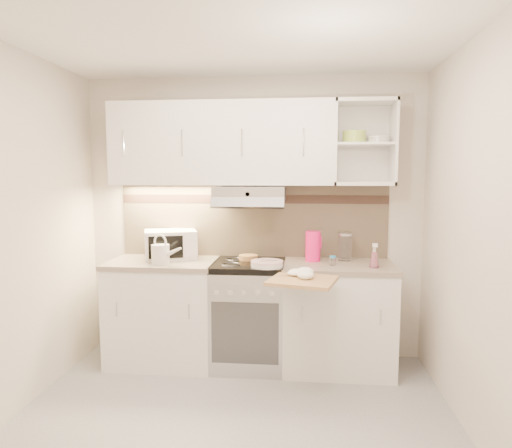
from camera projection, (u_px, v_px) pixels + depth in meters
The scene contains 17 objects.
ground at pixel (229, 436), 2.87m from camera, with size 3.00×3.00×0.00m, color #9D9C9F.
room_shell at pixel (237, 176), 3.06m from camera, with size 3.04×2.84×2.52m.
base_cabinet_left at pixel (164, 313), 3.99m from camera, with size 0.90×0.60×0.86m, color white.
worktop_left at pixel (163, 263), 3.94m from camera, with size 0.92×0.62×0.04m, color gray.
base_cabinet_right at pixel (337, 319), 3.84m from camera, with size 0.90×0.60×0.86m, color white.
worktop_right at pixel (338, 266), 3.79m from camera, with size 0.92×0.62×0.04m, color gray.
electric_range at pixel (249, 314), 3.91m from camera, with size 0.60×0.60×0.90m.
microwave at pixel (170, 244), 4.04m from camera, with size 0.52×0.45×0.25m.
watering_can at pixel (161, 253), 3.79m from camera, with size 0.28×0.17×0.25m.
plate_stack at pixel (267, 264), 3.67m from camera, with size 0.26×0.26×0.06m.
bread_loaf at pixel (248, 257), 3.97m from camera, with size 0.17×0.17×0.04m, color #B28F3F.
pink_pitcher at pixel (313, 246), 3.91m from camera, with size 0.14×0.13×0.26m.
glass_jar at pixel (345, 247), 3.93m from camera, with size 0.13×0.13×0.24m.
spice_jar at pixel (333, 260), 3.74m from camera, with size 0.05×0.05×0.08m.
spray_bottle at pixel (374, 258), 3.63m from camera, with size 0.08×0.08×0.21m.
cutting_board at pixel (303, 281), 3.31m from camera, with size 0.46×0.41×0.03m, color #A88652.
dish_towel at pixel (297, 273), 3.35m from camera, with size 0.23×0.19×0.06m, color silver, non-canonical shape.
Camera 1 is at (0.43, -2.68, 1.63)m, focal length 32.00 mm.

